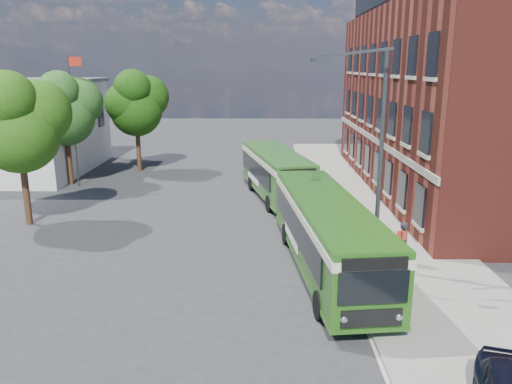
{
  "coord_description": "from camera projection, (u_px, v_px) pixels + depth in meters",
  "views": [
    {
      "loc": [
        0.51,
        -21.39,
        8.33
      ],
      "look_at": [
        0.24,
        2.76,
        2.2
      ],
      "focal_mm": 35.0,
      "sensor_mm": 36.0,
      "label": 1
    }
  ],
  "objects": [
    {
      "name": "pedestrian_b",
      "position": [
        372.0,
        267.0,
        18.55
      ],
      "size": [
        1.1,
        1.0,
        1.84
      ],
      "primitive_type": "imported",
      "rotation": [
        0.0,
        0.0,
        2.72
      ],
      "color": "black",
      "rests_on": "pavement"
    },
    {
      "name": "bus_stop_sign",
      "position": [
        400.0,
        257.0,
        18.28
      ],
      "size": [
        0.35,
        0.08,
        2.52
      ],
      "color": "#35373A",
      "rests_on": "ground"
    },
    {
      "name": "brick_office",
      "position": [
        468.0,
        87.0,
        32.55
      ],
      "size": [
        12.1,
        26.0,
        14.2
      ],
      "color": "maroon",
      "rests_on": "ground"
    },
    {
      "name": "flagpole",
      "position": [
        74.0,
        116.0,
        34.31
      ],
      "size": [
        0.95,
        0.1,
        9.0
      ],
      "color": "#35373A",
      "rests_on": "ground"
    },
    {
      "name": "bus_front",
      "position": [
        327.0,
        228.0,
        20.56
      ],
      "size": [
        3.82,
        12.26,
        3.02
      ],
      "color": "#235514",
      "rests_on": "ground"
    },
    {
      "name": "pavement",
      "position": [
        368.0,
        205.0,
        30.44
      ],
      "size": [
        6.0,
        48.0,
        0.15
      ],
      "primitive_type": "cube",
      "color": "gray",
      "rests_on": "ground"
    },
    {
      "name": "tree_right",
      "position": [
        136.0,
        103.0,
        39.36
      ],
      "size": [
        4.8,
        4.56,
        8.1
      ],
      "color": "#362013",
      "rests_on": "ground"
    },
    {
      "name": "kerb_line",
      "position": [
        318.0,
        206.0,
        30.49
      ],
      "size": [
        0.12,
        48.0,
        0.01
      ],
      "primitive_type": "cube",
      "color": "beige",
      "rests_on": "ground"
    },
    {
      "name": "ground",
      "position": [
        250.0,
        253.0,
        22.78
      ],
      "size": [
        120.0,
        120.0,
        0.0
      ],
      "primitive_type": "plane",
      "color": "#2C2C2F",
      "rests_on": "ground"
    },
    {
      "name": "pedestrian_a",
      "position": [
        402.0,
        243.0,
        20.99
      ],
      "size": [
        0.81,
        0.71,
        1.86
      ],
      "primitive_type": "imported",
      "rotation": [
        0.0,
        0.0,
        3.61
      ],
      "color": "black",
      "rests_on": "pavement"
    },
    {
      "name": "street_lamp",
      "position": [
        371.0,
        158.0,
        19.61
      ],
      "size": [
        2.96,
        2.38,
        9.0
      ],
      "color": "#35373A",
      "rests_on": "ground"
    },
    {
      "name": "bus_rear",
      "position": [
        276.0,
        170.0,
        32.01
      ],
      "size": [
        4.67,
        10.31,
        3.02
      ],
      "color": "#2D5F1F",
      "rests_on": "ground"
    },
    {
      "name": "tree_left",
      "position": [
        19.0,
        122.0,
        25.6
      ],
      "size": [
        4.83,
        4.59,
        8.15
      ],
      "color": "#362013",
      "rests_on": "ground"
    },
    {
      "name": "white_building",
      "position": [
        29.0,
        126.0,
        39.53
      ],
      "size": [
        9.4,
        13.4,
        7.3
      ],
      "color": "silver",
      "rests_on": "ground"
    },
    {
      "name": "tree_mid",
      "position": [
        65.0,
        108.0,
        34.8
      ],
      "size": [
        4.76,
        4.53,
        8.04
      ],
      "color": "#362013",
      "rests_on": "ground"
    }
  ]
}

